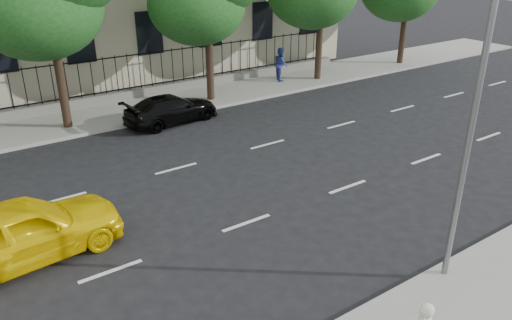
# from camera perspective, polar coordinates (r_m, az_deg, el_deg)

# --- Properties ---
(ground) EXTENTS (120.00, 120.00, 0.00)m
(ground) POSITION_cam_1_polar(r_m,az_deg,el_deg) (12.75, 5.27, -11.98)
(ground) COLOR black
(ground) RESTS_ON ground
(far_sidewalk) EXTENTS (60.00, 4.00, 0.15)m
(far_sidewalk) POSITION_cam_1_polar(r_m,az_deg,el_deg) (24.00, -16.57, 5.03)
(far_sidewalk) COLOR gray
(far_sidewalk) RESTS_ON ground
(lane_markings) EXTENTS (49.60, 4.62, 0.01)m
(lane_markings) POSITION_cam_1_polar(r_m,az_deg,el_deg) (16.10, -5.56, -3.75)
(lane_markings) COLOR silver
(lane_markings) RESTS_ON ground
(iron_fence) EXTENTS (30.00, 0.50, 2.20)m
(iron_fence) POSITION_cam_1_polar(r_m,az_deg,el_deg) (25.39, -18.00, 7.23)
(iron_fence) COLOR slate
(iron_fence) RESTS_ON far_sidewalk
(street_light) EXTENTS (0.25, 3.32, 8.05)m
(street_light) POSITION_cam_1_polar(r_m,az_deg,el_deg) (11.31, 22.22, 10.41)
(street_light) COLOR slate
(street_light) RESTS_ON near_sidewalk
(yellow_taxi) EXTENTS (5.06, 2.44, 1.67)m
(yellow_taxi) POSITION_cam_1_polar(r_m,az_deg,el_deg) (13.77, -25.20, -7.36)
(yellow_taxi) COLOR #FFD802
(yellow_taxi) RESTS_ON ground
(black_sedan) EXTENTS (4.45, 2.20, 1.24)m
(black_sedan) POSITION_cam_1_polar(r_m,az_deg,el_deg) (22.30, -9.63, 5.76)
(black_sedan) COLOR black
(black_sedan) RESTS_ON ground
(pedestrian_far) EXTENTS (0.97, 1.08, 1.82)m
(pedestrian_far) POSITION_cam_1_polar(r_m,az_deg,el_deg) (28.32, 2.86, 10.88)
(pedestrian_far) COLOR navy
(pedestrian_far) RESTS_ON far_sidewalk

